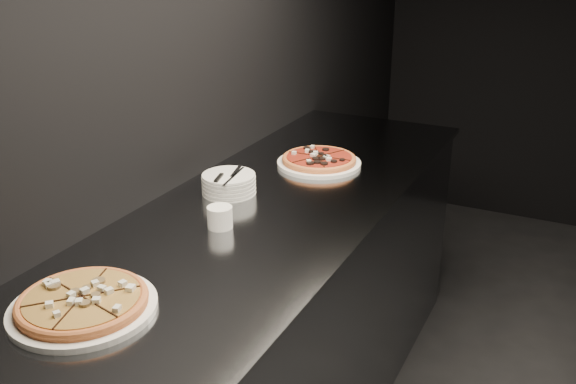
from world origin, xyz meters
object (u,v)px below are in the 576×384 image
at_px(plate_stack, 229,184).
at_px(pizza_tomato, 319,160).
at_px(cutlery, 228,175).
at_px(ramekin, 220,217).
at_px(counter, 265,328).
at_px(pizza_mushroom, 83,303).

bearing_deg(plate_stack, pizza_tomato, 67.52).
distance_m(cutlery, ramekin, 0.27).
relative_size(pizza_tomato, ramekin, 4.20).
relative_size(pizza_tomato, plate_stack, 1.77).
relative_size(counter, cutlery, 12.37).
relative_size(pizza_mushroom, plate_stack, 2.04).
distance_m(plate_stack, ramekin, 0.28).
xyz_separation_m(cutlery, ramekin, (0.11, -0.24, -0.04)).
xyz_separation_m(counter, pizza_mushroom, (-0.09, -0.73, 0.48)).
bearing_deg(counter, ramekin, -105.75).
height_order(pizza_mushroom, pizza_tomato, pizza_mushroom).
xyz_separation_m(pizza_tomato, cutlery, (-0.16, -0.41, 0.05)).
bearing_deg(pizza_tomato, cutlery, -110.90).
xyz_separation_m(pizza_tomato, plate_stack, (-0.17, -0.40, 0.01)).
relative_size(counter, pizza_tomato, 7.51).
distance_m(counter, cutlery, 0.56).
relative_size(pizza_tomato, cutlery, 1.65).
bearing_deg(ramekin, pizza_mushroom, -94.49).
xyz_separation_m(pizza_tomato, ramekin, (-0.04, -0.65, 0.02)).
height_order(counter, pizza_mushroom, pizza_mushroom).
xyz_separation_m(counter, ramekin, (-0.05, -0.18, 0.50)).
distance_m(pizza_tomato, cutlery, 0.44).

